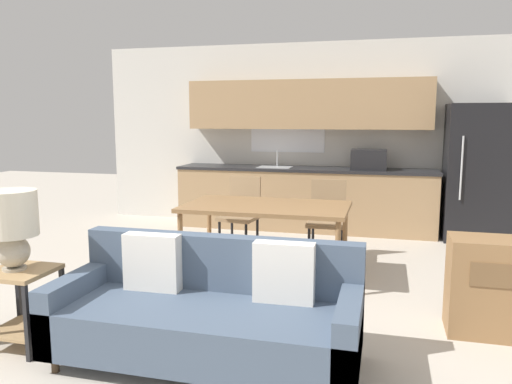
# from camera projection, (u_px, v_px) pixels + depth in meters

# --- Properties ---
(ground_plane) EXTENTS (20.00, 20.00, 0.00)m
(ground_plane) POSITION_uv_depth(u_px,v_px,m) (196.00, 372.00, 3.20)
(ground_plane) COLOR beige
(wall_back) EXTENTS (6.40, 0.07, 2.70)m
(wall_back) POSITION_uv_depth(u_px,v_px,m) (308.00, 135.00, 7.43)
(wall_back) COLOR silver
(wall_back) RESTS_ON ground_plane
(kitchen_counter) EXTENTS (3.70, 0.65, 2.15)m
(kitchen_counter) POSITION_uv_depth(u_px,v_px,m) (306.00, 171.00, 7.21)
(kitchen_counter) COLOR tan
(kitchen_counter) RESTS_ON ground_plane
(refrigerator) EXTENTS (0.80, 0.71, 1.79)m
(refrigerator) POSITION_uv_depth(u_px,v_px,m) (477.00, 173.00, 6.55)
(refrigerator) COLOR black
(refrigerator) RESTS_ON ground_plane
(dining_table) EXTENTS (1.63, 0.93, 0.75)m
(dining_table) POSITION_uv_depth(u_px,v_px,m) (266.00, 211.00, 4.99)
(dining_table) COLOR olive
(dining_table) RESTS_ON ground_plane
(couch) EXTENTS (2.00, 0.80, 0.81)m
(couch) POSITION_uv_depth(u_px,v_px,m) (209.00, 313.00, 3.31)
(couch) COLOR #3D2D1E
(couch) RESTS_ON ground_plane
(side_table) EXTENTS (0.43, 0.43, 0.56)m
(side_table) POSITION_uv_depth(u_px,v_px,m) (22.00, 295.00, 3.51)
(side_table) COLOR tan
(side_table) RESTS_ON ground_plane
(table_lamp) EXTENTS (0.36, 0.36, 0.56)m
(table_lamp) POSITION_uv_depth(u_px,v_px,m) (11.00, 222.00, 3.43)
(table_lamp) COLOR #B2A893
(table_lamp) RESTS_ON side_table
(dining_chair_far_left) EXTENTS (0.47, 0.47, 0.91)m
(dining_chair_far_left) POSITION_uv_depth(u_px,v_px,m) (241.00, 211.00, 5.97)
(dining_chair_far_left) COLOR #997A56
(dining_chair_far_left) RESTS_ON ground_plane
(dining_chair_far_right) EXTENTS (0.43, 0.43, 0.91)m
(dining_chair_far_right) POSITION_uv_depth(u_px,v_px,m) (327.00, 216.00, 5.66)
(dining_chair_far_right) COLOR #997A56
(dining_chair_far_right) RESTS_ON ground_plane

